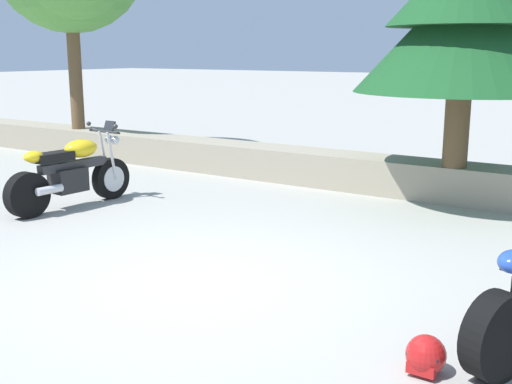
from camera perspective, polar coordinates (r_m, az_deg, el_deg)
The scene contains 5 objects.
ground_plane at distance 6.31m, azimuth -5.22°, elevation -7.87°, with size 120.00×120.00×0.00m, color #A3A099.
stone_wall at distance 10.28m, azimuth 11.78°, elevation 1.47°, with size 36.00×0.80×0.55m, color gray.
motorcycle_yellow_near_left at distance 9.44m, azimuth -16.09°, elevation 1.57°, with size 0.67×2.07×1.18m.
rider_helmet at distance 4.68m, azimuth 14.91°, elevation -13.96°, with size 0.28×0.28×0.28m.
pine_tree_mid_left at distance 9.55m, azimuth 18.13°, elevation 14.85°, with size 2.99×2.99×3.61m.
Camera 1 is at (3.75, -4.58, 2.18)m, focal length 44.72 mm.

